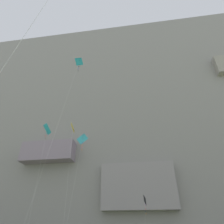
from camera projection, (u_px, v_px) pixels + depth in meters
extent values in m
cube|color=gray|center=(135.00, 129.00, 66.97)|extent=(180.00, 31.13, 68.43)
cube|color=gray|center=(49.00, 153.00, 48.55)|extent=(12.96, 4.32, 4.82)
cube|color=gray|center=(138.00, 186.00, 42.16)|extent=(15.57, 3.10, 9.47)
cube|color=teal|center=(79.00, 62.00, 36.46)|extent=(1.03, 2.08, 2.22)
cylinder|color=black|center=(79.00, 62.00, 36.46)|extent=(0.59, 0.14, 1.80)
cube|color=teal|center=(79.00, 65.00, 36.01)|extent=(0.03, 0.27, 0.13)
cube|color=black|center=(79.00, 67.00, 35.76)|extent=(0.14, 0.25, 0.13)
cube|color=blue|center=(78.00, 69.00, 35.51)|extent=(0.13, 0.26, 0.13)
cube|color=black|center=(78.00, 71.00, 35.26)|extent=(0.05, 0.27, 0.13)
cylinder|color=silver|center=(56.00, 131.00, 26.13)|extent=(1.96, 5.40, 30.38)
cube|color=#38B2D1|center=(82.00, 139.00, 34.22)|extent=(1.96, 0.55, 1.91)
cylinder|color=black|center=(82.00, 139.00, 34.22)|extent=(0.41, 0.58, 1.52)
cube|color=blue|center=(82.00, 143.00, 33.82)|extent=(0.17, 0.20, 0.12)
cube|color=orange|center=(82.00, 145.00, 33.60)|extent=(0.18, 0.18, 0.12)
cube|color=pink|center=(82.00, 147.00, 33.38)|extent=(0.17, 0.20, 0.12)
cube|color=orange|center=(82.00, 150.00, 33.16)|extent=(0.19, 0.18, 0.12)
cylinder|color=silver|center=(73.00, 191.00, 27.76)|extent=(0.16, 4.15, 17.38)
cube|color=teal|center=(47.00, 129.00, 37.27)|extent=(0.64, 2.40, 2.40)
cylinder|color=black|center=(47.00, 129.00, 37.27)|extent=(0.61, 0.03, 1.95)
cube|color=teal|center=(46.00, 133.00, 36.79)|extent=(0.06, 0.29, 0.14)
cube|color=red|center=(46.00, 136.00, 36.53)|extent=(0.04, 0.29, 0.14)
cube|color=black|center=(46.00, 138.00, 36.25)|extent=(0.07, 0.29, 0.14)
cylinder|color=silver|center=(36.00, 185.00, 30.48)|extent=(1.48, 2.88, 20.17)
cube|color=yellow|center=(73.00, 128.00, 37.50)|extent=(0.65, 2.15, 2.02)
cylinder|color=black|center=(73.00, 128.00, 37.50)|extent=(0.73, 0.30, 1.60)
cube|color=#CC3399|center=(72.00, 132.00, 37.08)|extent=(0.09, 0.25, 0.13)
cube|color=teal|center=(72.00, 134.00, 36.84)|extent=(0.14, 0.23, 0.13)
cube|color=purple|center=(72.00, 136.00, 36.62)|extent=(0.10, 0.25, 0.13)
cube|color=white|center=(72.00, 138.00, 36.38)|extent=(0.13, 0.24, 0.13)
cylinder|color=silver|center=(68.00, 183.00, 30.06)|extent=(2.01, 4.18, 20.50)
cube|color=black|center=(145.00, 200.00, 27.97)|extent=(0.30, 1.45, 1.41)
cylinder|color=black|center=(145.00, 200.00, 27.97)|extent=(0.38, 0.18, 1.14)
cube|color=purple|center=(145.00, 204.00, 27.68)|extent=(0.09, 0.16, 0.09)
cube|color=pink|center=(145.00, 207.00, 27.53)|extent=(0.07, 0.17, 0.09)
cube|color=red|center=(146.00, 209.00, 27.37)|extent=(0.10, 0.16, 0.09)
cube|color=navy|center=(145.00, 211.00, 27.22)|extent=(0.12, 0.14, 0.09)
cube|color=orange|center=(146.00, 214.00, 27.05)|extent=(0.10, 0.16, 0.09)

